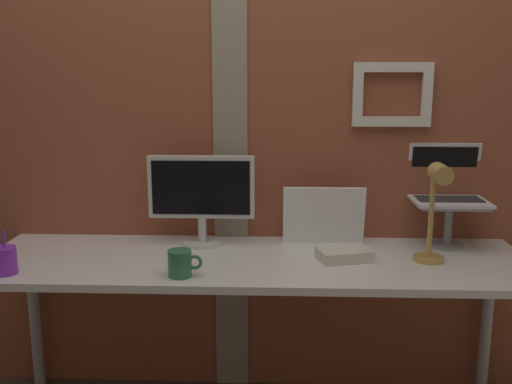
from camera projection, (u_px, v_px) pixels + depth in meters
brick_wall_back at (250, 109)px, 2.57m from camera, size 3.05×0.16×2.59m
desk at (255, 275)px, 2.34m from camera, size 2.18×0.62×0.73m
monitor at (201, 192)px, 2.47m from camera, size 0.45×0.18×0.38m
laptop_stand at (449, 217)px, 2.45m from camera, size 0.28×0.22×0.19m
laptop at (446, 184)px, 2.49m from camera, size 0.31×0.26×0.24m
whiteboard_panel at (324, 216)px, 2.49m from camera, size 0.35×0.06×0.25m
desk_lamp at (436, 202)px, 2.19m from camera, size 0.12×0.20×0.40m
pen_cup at (5, 260)px, 2.14m from camera, size 0.08×0.08×0.17m
coffee_mug at (180, 263)px, 2.11m from camera, size 0.13×0.09×0.10m
paper_clutter_stack at (344, 254)px, 2.30m from camera, size 0.23×0.19×0.05m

